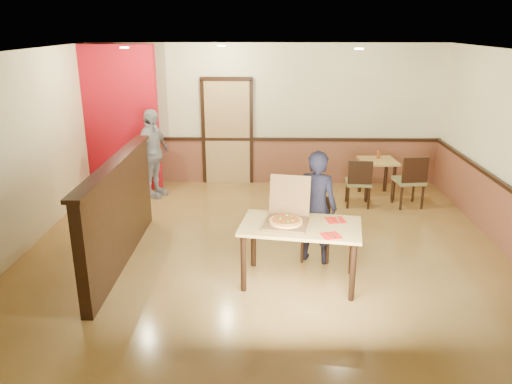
% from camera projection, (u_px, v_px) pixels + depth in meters
% --- Properties ---
extents(floor, '(7.00, 7.00, 0.00)m').
position_uv_depth(floor, '(266.00, 255.00, 7.14)').
color(floor, '#B08744').
rests_on(floor, ground).
extents(ceiling, '(7.00, 7.00, 0.00)m').
position_uv_depth(ceiling, '(268.00, 53.00, 6.24)').
color(ceiling, black).
rests_on(ceiling, wall_back).
extents(wall_back, '(7.00, 0.00, 7.00)m').
position_uv_depth(wall_back, '(267.00, 115.00, 10.00)').
color(wall_back, '#FEF8C7').
rests_on(wall_back, floor).
extents(wall_left, '(0.00, 7.00, 7.00)m').
position_uv_depth(wall_left, '(9.00, 159.00, 6.76)').
color(wall_left, '#FEF8C7').
rests_on(wall_left, floor).
extents(wainscot_back, '(7.00, 0.04, 0.90)m').
position_uv_depth(wainscot_back, '(267.00, 161.00, 10.28)').
color(wainscot_back, brown).
rests_on(wainscot_back, floor).
extents(chair_rail_back, '(7.00, 0.06, 0.06)m').
position_uv_depth(chair_rail_back, '(267.00, 139.00, 10.11)').
color(chair_rail_back, black).
rests_on(chair_rail_back, wall_back).
extents(back_door, '(0.90, 0.06, 2.10)m').
position_uv_depth(back_door, '(227.00, 133.00, 10.09)').
color(back_door, tan).
rests_on(back_door, wall_back).
extents(booth_partition, '(0.20, 3.10, 1.44)m').
position_uv_depth(booth_partition, '(119.00, 211.00, 6.75)').
color(booth_partition, black).
rests_on(booth_partition, floor).
extents(red_accent_panel, '(1.60, 0.20, 2.78)m').
position_uv_depth(red_accent_panel, '(116.00, 119.00, 9.58)').
color(red_accent_panel, '#B00C1B').
rests_on(red_accent_panel, floor).
extents(spot_a, '(0.14, 0.14, 0.02)m').
position_uv_depth(spot_a, '(124.00, 48.00, 7.99)').
color(spot_a, beige).
rests_on(spot_a, ceiling).
extents(spot_b, '(0.14, 0.14, 0.02)m').
position_uv_depth(spot_b, '(221.00, 46.00, 8.63)').
color(spot_b, beige).
rests_on(spot_b, ceiling).
extents(spot_c, '(0.14, 0.14, 0.02)m').
position_uv_depth(spot_c, '(359.00, 49.00, 7.64)').
color(spot_c, beige).
rests_on(spot_c, ceiling).
extents(main_table, '(1.59, 1.06, 0.79)m').
position_uv_depth(main_table, '(300.00, 233.00, 6.19)').
color(main_table, tan).
rests_on(main_table, floor).
extents(diner_chair, '(0.46, 0.46, 0.85)m').
position_uv_depth(diner_chair, '(316.00, 225.00, 6.98)').
color(diner_chair, olive).
rests_on(diner_chair, floor).
extents(side_chair_left, '(0.47, 0.47, 0.89)m').
position_uv_depth(side_chair_left, '(359.00, 181.00, 8.88)').
color(side_chair_left, olive).
rests_on(side_chair_left, floor).
extents(side_chair_right, '(0.54, 0.54, 0.96)m').
position_uv_depth(side_chair_right, '(411.00, 179.00, 8.85)').
color(side_chair_right, olive).
rests_on(side_chair_right, floor).
extents(side_table, '(0.71, 0.71, 0.71)m').
position_uv_depth(side_table, '(377.00, 169.00, 9.44)').
color(side_table, tan).
rests_on(side_table, floor).
extents(diner, '(0.68, 0.56, 1.58)m').
position_uv_depth(diner, '(316.00, 207.00, 6.74)').
color(diner, black).
rests_on(diner, floor).
extents(passerby, '(0.75, 1.06, 1.67)m').
position_uv_depth(passerby, '(152.00, 154.00, 9.32)').
color(passerby, '#9798A0').
rests_on(passerby, floor).
extents(pizza_box, '(0.62, 0.69, 0.55)m').
position_uv_depth(pizza_box, '(287.00, 218.00, 6.17)').
color(pizza_box, brown).
rests_on(pizza_box, main_table).
extents(pizza, '(0.53, 0.53, 0.03)m').
position_uv_depth(pizza, '(286.00, 221.00, 6.12)').
color(pizza, '#FAB85B').
rests_on(pizza, pizza_box).
extents(napkin_near, '(0.27, 0.27, 0.01)m').
position_uv_depth(napkin_near, '(331.00, 236.00, 5.83)').
color(napkin_near, red).
rests_on(napkin_near, main_table).
extents(napkin_far, '(0.27, 0.27, 0.01)m').
position_uv_depth(napkin_far, '(335.00, 220.00, 6.29)').
color(napkin_far, red).
rests_on(napkin_far, main_table).
extents(condiment, '(0.06, 0.06, 0.16)m').
position_uv_depth(condiment, '(378.00, 155.00, 9.45)').
color(condiment, brown).
rests_on(condiment, side_table).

